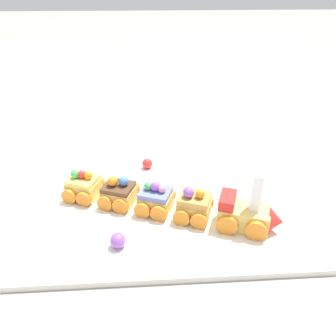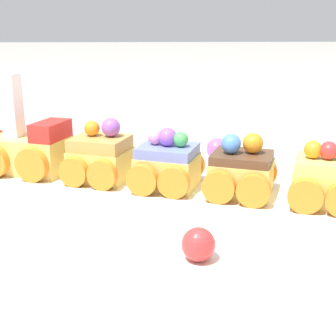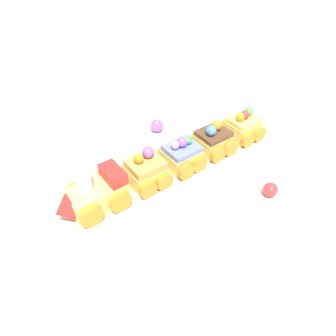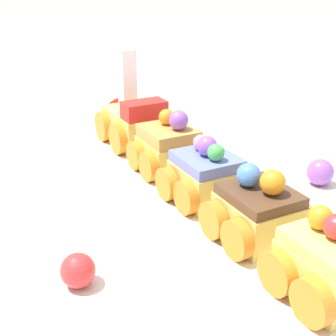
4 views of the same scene
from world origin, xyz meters
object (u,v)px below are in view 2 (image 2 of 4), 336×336
object	(u,v)px
cake_car_blueberry	(168,166)
cake_car_lemon	(326,180)
cake_car_caramel	(101,158)
gumball_red	(198,244)
cake_car_chocolate	(242,173)
gumball_purple	(217,149)
cake_train_locomotive	(22,149)

from	to	relation	value
cake_car_blueberry	cake_car_lemon	xyz separation A→B (m)	(-0.16, 0.06, 0.00)
cake_car_caramel	gumball_red	world-z (taller)	cake_car_caramel
cake_car_caramel	gumball_red	xyz separation A→B (m)	(-0.09, 0.20, -0.01)
cake_car_chocolate	gumball_purple	distance (m)	0.14
cake_car_caramel	gumball_purple	distance (m)	0.17
cake_car_caramel	gumball_purple	bearing A→B (deg)	-131.57
cake_train_locomotive	cake_car_caramel	distance (m)	0.11
cake_car_chocolate	gumball_purple	world-z (taller)	cake_car_chocolate
cake_car_lemon	cake_car_chocolate	bearing A→B (deg)	0.16
gumball_red	gumball_purple	distance (m)	0.28
cake_car_blueberry	cake_car_caramel	bearing A→B (deg)	-0.24
cake_car_caramel	cake_car_blueberry	world-z (taller)	cake_car_caramel
cake_car_caramel	cake_car_chocolate	distance (m)	0.16
cake_car_blueberry	cake_car_chocolate	size ratio (longest dim) A/B	1.00
cake_car_blueberry	cake_train_locomotive	bearing A→B (deg)	0.01
cake_car_caramel	cake_car_lemon	world-z (taller)	cake_car_caramel
cake_car_blueberry	gumball_purple	world-z (taller)	cake_car_blueberry
cake_train_locomotive	gumball_purple	distance (m)	0.25
cake_car_blueberry	cake_car_lemon	size ratio (longest dim) A/B	1.00
cake_train_locomotive	cake_car_chocolate	size ratio (longest dim) A/B	1.41
cake_train_locomotive	cake_car_blueberry	xyz separation A→B (m)	(-0.17, 0.07, -0.00)
cake_train_locomotive	cake_car_chocolate	world-z (taller)	cake_train_locomotive
cake_car_blueberry	gumball_purple	distance (m)	0.13
cake_car_caramel	cake_car_chocolate	bearing A→B (deg)	179.80
gumball_red	gumball_purple	world-z (taller)	gumball_purple
cake_train_locomotive	cake_car_chocolate	distance (m)	0.27
gumball_red	gumball_purple	bearing A→B (deg)	-101.16
cake_car_blueberry	cake_car_chocolate	xyz separation A→B (m)	(-0.08, 0.03, -0.00)
cake_car_lemon	gumball_red	size ratio (longest dim) A/B	3.60
gumball_purple	cake_car_caramel	bearing A→B (deg)	27.79
cake_car_chocolate	cake_car_caramel	bearing A→B (deg)	-0.20
cake_train_locomotive	gumball_red	size ratio (longest dim) A/B	5.08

